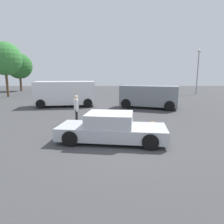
{
  "coord_description": "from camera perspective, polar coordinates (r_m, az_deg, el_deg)",
  "views": [
    {
      "loc": [
        -0.31,
        -8.1,
        2.87
      ],
      "look_at": [
        -0.31,
        2.2,
        0.9
      ],
      "focal_mm": 32.34,
      "sensor_mm": 36.0,
      "label": 1
    }
  ],
  "objects": [
    {
      "name": "van_white",
      "position": [
        18.42,
        -13.01,
        5.28
      ],
      "size": [
        5.33,
        2.81,
        2.19
      ],
      "rotation": [
        0.0,
        0.0,
        0.13
      ],
      "color": "white",
      "rests_on": "ground_plane"
    },
    {
      "name": "dog",
      "position": [
        10.71,
        11.31,
        -3.3
      ],
      "size": [
        0.46,
        0.53,
        0.47
      ],
      "rotation": [
        0.0,
        0.0,
        4.08
      ],
      "color": "olive",
      "rests_on": "ground_plane"
    },
    {
      "name": "tree_back_center",
      "position": [
        28.56,
        -28.05,
        13.16
      ],
      "size": [
        4.04,
        4.04,
        6.68
      ],
      "color": "brown",
      "rests_on": "ground_plane"
    },
    {
      "name": "suv_dark",
      "position": [
        17.22,
        10.49,
        4.51
      ],
      "size": [
        5.04,
        3.32,
        1.88
      ],
      "rotation": [
        0.0,
        0.0,
        -0.34
      ],
      "color": "gray",
      "rests_on": "ground_plane"
    },
    {
      "name": "ground_plane",
      "position": [
        8.59,
        2.12,
        -8.68
      ],
      "size": [
        80.0,
        80.0,
        0.0
      ],
      "primitive_type": "plane",
      "color": "#424244"
    },
    {
      "name": "light_post_far",
      "position": [
        31.0,
        23.22,
        12.39
      ],
      "size": [
        0.44,
        0.44,
        6.13
      ],
      "color": "gray",
      "rests_on": "ground_plane"
    },
    {
      "name": "sedan_foreground",
      "position": [
        8.61,
        -0.19,
        -4.65
      ],
      "size": [
        4.73,
        2.31,
        1.24
      ],
      "rotation": [
        0.0,
        0.0,
        -0.13
      ],
      "color": "#B7BABF",
      "rests_on": "ground_plane"
    },
    {
      "name": "pedestrian",
      "position": [
        11.87,
        -10.04,
        1.49
      ],
      "size": [
        0.33,
        0.56,
        1.65
      ],
      "rotation": [
        0.0,
        0.0,
        0.25
      ],
      "color": "black",
      "rests_on": "ground_plane"
    },
    {
      "name": "tree_back_left",
      "position": [
        37.21,
        -24.72,
        11.71
      ],
      "size": [
        4.14,
        4.14,
        6.16
      ],
      "color": "brown",
      "rests_on": "ground_plane"
    }
  ]
}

